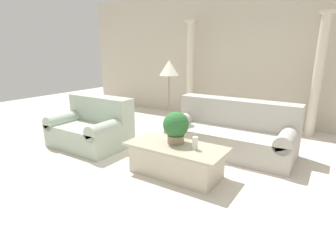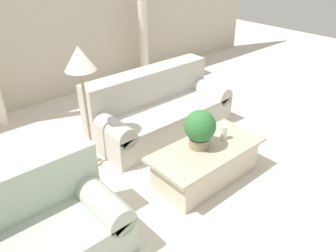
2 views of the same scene
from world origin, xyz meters
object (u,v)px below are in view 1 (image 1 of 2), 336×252
(sofa_long, at_px, (231,132))
(coffee_table, at_px, (176,159))
(potted_plant, at_px, (176,126))
(loveseat, at_px, (92,127))
(floor_lamp, at_px, (169,73))

(sofa_long, relative_size, coffee_table, 1.50)
(coffee_table, bearing_deg, potted_plant, 123.01)
(loveseat, xyz_separation_m, potted_plant, (1.94, -0.13, 0.35))
(coffee_table, xyz_separation_m, potted_plant, (-0.05, 0.08, 0.47))
(loveseat, xyz_separation_m, floor_lamp, (1.10, 0.98, 0.99))
(potted_plant, bearing_deg, loveseat, 176.01)
(sofa_long, height_order, potted_plant, potted_plant)
(sofa_long, height_order, coffee_table, sofa_long)
(potted_plant, relative_size, floor_lamp, 0.30)
(loveseat, distance_m, floor_lamp, 1.78)
(floor_lamp, bearing_deg, potted_plant, -53.25)
(sofa_long, bearing_deg, potted_plant, -107.87)
(sofa_long, bearing_deg, floor_lamp, -173.97)
(potted_plant, height_order, floor_lamp, floor_lamp)
(floor_lamp, bearing_deg, loveseat, -138.29)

